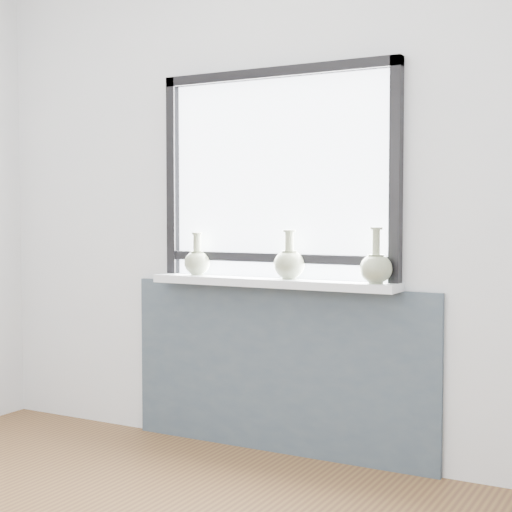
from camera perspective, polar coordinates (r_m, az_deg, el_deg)
The scene contains 7 objects.
back_wall at distance 3.99m, azimuth 1.80°, elevation 4.20°, with size 3.60×0.02×2.60m, color silver.
apron_panel at distance 4.04m, azimuth 1.59°, elevation -8.22°, with size 1.70×0.03×0.86m, color #404D56.
windowsill at distance 3.91m, azimuth 1.13°, elevation -1.93°, with size 1.32×0.18×0.04m, color silver.
window at distance 3.96m, azimuth 1.57°, elevation 6.25°, with size 1.30×0.06×1.05m.
vase_a at distance 4.14m, azimuth -4.31°, elevation -0.36°, with size 0.14×0.14×0.23m.
vase_b at distance 3.87m, azimuth 2.43°, elevation -0.48°, with size 0.16×0.16×0.24m.
vase_c at distance 3.65m, azimuth 8.71°, elevation -0.77°, with size 0.15×0.15×0.26m.
Camera 1 is at (1.81, -1.74, 1.23)m, focal length 55.00 mm.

